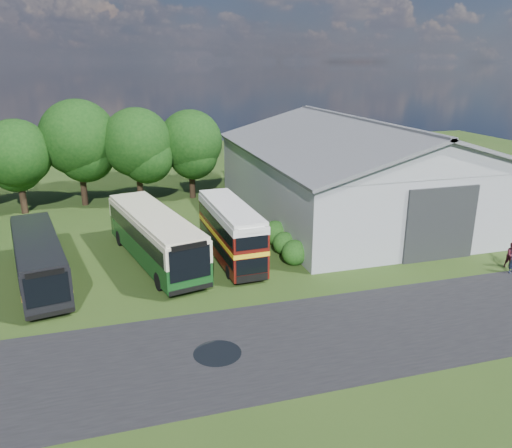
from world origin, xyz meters
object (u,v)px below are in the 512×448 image
object	(u,v)px
bus_dark_single	(39,259)
visitor_b	(512,255)
storage_shed	(357,165)
bus_maroon_double	(231,232)
bus_green_single	(155,236)

from	to	relation	value
bus_dark_single	visitor_b	world-z (taller)	bus_dark_single
storage_shed	bus_dark_single	bearing A→B (deg)	-161.11
storage_shed	visitor_b	bearing A→B (deg)	-75.52
bus_maroon_double	visitor_b	distance (m)	18.16
storage_shed	bus_green_single	world-z (taller)	storage_shed
bus_green_single	bus_dark_single	size ratio (longest dim) A/B	1.15
storage_shed	bus_dark_single	xyz separation A→B (m)	(-24.99, -8.55, -2.61)
storage_shed	bus_green_single	size ratio (longest dim) A/B	1.99
storage_shed	bus_maroon_double	world-z (taller)	storage_shed
bus_green_single	visitor_b	xyz separation A→B (m)	(21.81, -7.43, -0.95)
bus_green_single	visitor_b	distance (m)	23.06
bus_maroon_double	visitor_b	bearing A→B (deg)	-23.47
bus_maroon_double	visitor_b	size ratio (longest dim) A/B	5.39
bus_green_single	bus_maroon_double	xyz separation A→B (m)	(4.87, -0.98, 0.12)
bus_green_single	storage_shed	bearing A→B (deg)	8.25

